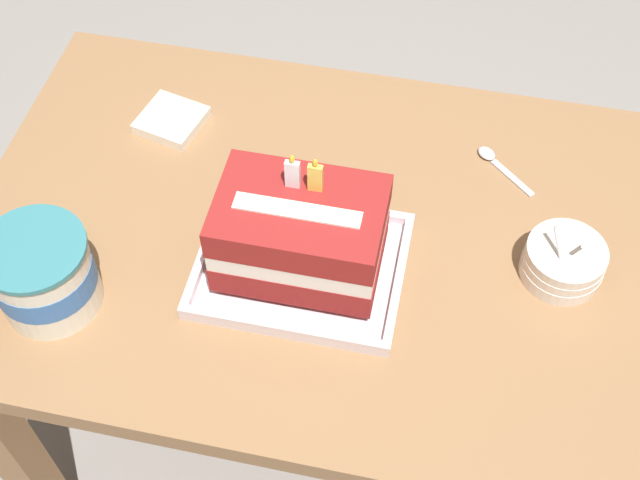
{
  "coord_description": "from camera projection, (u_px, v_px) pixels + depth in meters",
  "views": [
    {
      "loc": [
        0.13,
        -0.73,
        1.68
      ],
      "look_at": [
        -0.02,
        -0.04,
        0.72
      ],
      "focal_mm": 47.32,
      "sensor_mm": 36.0,
      "label": 1
    }
  ],
  "objects": [
    {
      "name": "ground_plane",
      "position": [
        333.0,
        430.0,
        1.79
      ],
      "size": [
        8.0,
        8.0,
        0.0
      ],
      "primitive_type": "plane",
      "color": "gray"
    },
    {
      "name": "dining_table",
      "position": [
        337.0,
        276.0,
        1.32
      ],
      "size": [
        1.1,
        0.7,
        0.69
      ],
      "color": "olive",
      "rests_on": "ground_plane"
    },
    {
      "name": "foil_tray",
      "position": [
        301.0,
        267.0,
        1.19
      ],
      "size": [
        0.29,
        0.23,
        0.02
      ],
      "color": "silver",
      "rests_on": "dining_table"
    },
    {
      "name": "birthday_cake",
      "position": [
        300.0,
        233.0,
        1.13
      ],
      "size": [
        0.22,
        0.15,
        0.18
      ],
      "color": "maroon",
      "rests_on": "foil_tray"
    },
    {
      "name": "bowl_stack",
      "position": [
        563.0,
        261.0,
        1.18
      ],
      "size": [
        0.12,
        0.12,
        0.09
      ],
      "color": "silver",
      "rests_on": "dining_table"
    },
    {
      "name": "ice_cream_tub",
      "position": [
        43.0,
        274.0,
        1.12
      ],
      "size": [
        0.14,
        0.14,
        0.12
      ],
      "color": "silver",
      "rests_on": "dining_table"
    },
    {
      "name": "serving_spoon_near_tray",
      "position": [
        493.0,
        159.0,
        1.32
      ],
      "size": [
        0.1,
        0.09,
        0.01
      ],
      "color": "silver",
      "rests_on": "dining_table"
    },
    {
      "name": "napkin_pile",
      "position": [
        171.0,
        120.0,
        1.36
      ],
      "size": [
        0.11,
        0.11,
        0.02
      ],
      "color": "silver",
      "rests_on": "dining_table"
    }
  ]
}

